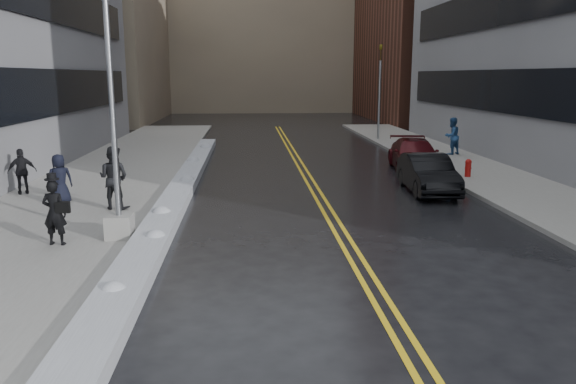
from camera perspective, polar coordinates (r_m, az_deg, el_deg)
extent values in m
plane|color=black|center=(12.83, -3.93, -7.51)|extent=(160.00, 160.00, 0.00)
cube|color=gray|center=(23.22, -18.38, 0.86)|extent=(5.50, 50.00, 0.15)
cube|color=gray|center=(24.62, 19.93, 1.35)|extent=(4.00, 50.00, 0.15)
cube|color=gold|center=(22.63, 1.92, 1.01)|extent=(0.12, 50.00, 0.01)
cube|color=gold|center=(22.67, 2.67, 1.01)|extent=(0.12, 50.00, 0.01)
cube|color=#B8BAC1|center=(20.66, -10.84, 0.23)|extent=(0.90, 30.00, 0.34)
cube|color=gray|center=(58.41, -20.28, 15.76)|extent=(14.00, 22.00, 18.00)
cube|color=gray|center=(72.45, -2.62, 17.13)|extent=(36.00, 16.00, 22.00)
cube|color=gray|center=(14.98, -16.74, -3.36)|extent=(0.65, 0.65, 0.60)
cylinder|color=gray|center=(14.49, -17.64, 11.31)|extent=(0.14, 0.14, 7.00)
cylinder|color=maroon|center=(24.17, 17.82, 2.21)|extent=(0.24, 0.24, 0.60)
sphere|color=maroon|center=(24.12, 17.86, 2.91)|extent=(0.26, 0.26, 0.26)
cylinder|color=maroon|center=(24.16, 17.83, 2.32)|extent=(0.25, 0.10, 0.10)
cylinder|color=gray|center=(37.13, 9.25, 9.19)|extent=(0.14, 0.14, 5.00)
imported|color=#594C0C|center=(37.12, 9.40, 13.81)|extent=(0.16, 0.20, 1.00)
imported|color=black|center=(14.78, -22.63, -1.94)|extent=(0.64, 0.47, 1.62)
imported|color=black|center=(18.15, -17.30, 1.39)|extent=(1.12, 0.97, 1.95)
imported|color=black|center=(19.46, -22.18, 1.22)|extent=(0.94, 0.83, 1.62)
imported|color=black|center=(21.63, -25.39, 1.90)|extent=(1.01, 0.75, 1.60)
imported|color=navy|center=(30.70, 16.31, 5.48)|extent=(1.17, 1.08, 1.93)
imported|color=black|center=(21.16, 14.01, 1.80)|extent=(1.71, 4.30, 1.39)
imported|color=#3F0A0F|center=(25.99, 12.72, 3.68)|extent=(2.57, 5.05, 1.41)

